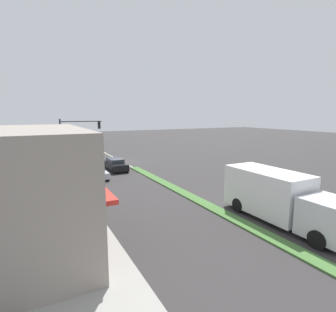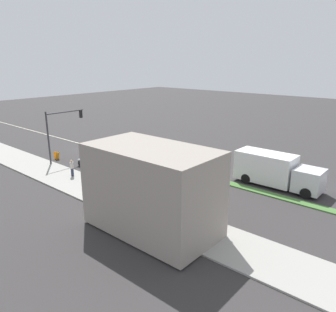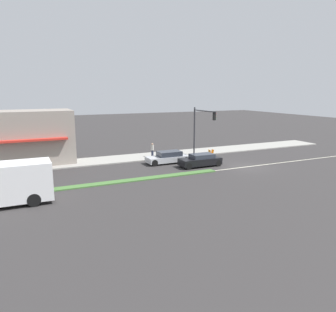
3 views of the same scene
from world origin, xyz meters
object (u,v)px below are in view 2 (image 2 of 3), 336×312
warning_aframe_sign (57,156)px  sedan_silver (97,162)px  traffic_signal_main (60,127)px  pedestrian (72,168)px  suv_black (104,153)px  delivery_truck (275,170)px

warning_aframe_sign → sedan_silver: bearing=99.3°
traffic_signal_main → sedan_silver: size_ratio=1.24×
warning_aframe_sign → sedan_silver: sedan_silver is taller
pedestrian → warning_aframe_sign: (-2.26, -6.51, -0.54)m
traffic_signal_main → suv_black: size_ratio=1.30×
traffic_signal_main → suv_black: (-3.92, 2.29, -3.27)m
pedestrian → sedan_silver: 3.30m
delivery_truck → warning_aframe_sign: bearing=-69.6°
traffic_signal_main → pedestrian: bearing=67.4°
traffic_signal_main → delivery_truck: 22.34m
suv_black → sedan_silver: bearing=40.2°
pedestrian → warning_aframe_sign: 6.92m
delivery_truck → traffic_signal_main: bearing=-68.0°
traffic_signal_main → delivery_truck: (-8.32, 20.59, -2.43)m
delivery_truck → suv_black: 18.84m
sedan_silver → suv_black: (-2.80, -2.36, 0.01)m
warning_aframe_sign → delivery_truck: bearing=110.4°
warning_aframe_sign → delivery_truck: 23.49m
traffic_signal_main → sedan_silver: (-1.12, 4.65, -3.28)m
pedestrian → traffic_signal_main: bearing=-112.6°
sedan_silver → delivery_truck: bearing=114.3°
pedestrian → delivery_truck: size_ratio=0.22×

